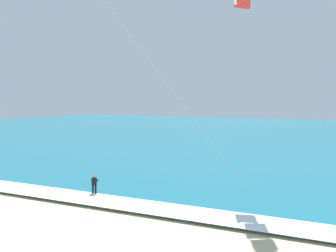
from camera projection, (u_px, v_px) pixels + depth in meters
The scene contains 4 objects.
sea at pixel (309, 136), 78.71m from camera, with size 200.00×120.00×0.20m, color #146075.
surf_foam at pixel (150, 207), 26.77m from camera, with size 200.00×2.93×0.04m, color white.
surfboard at pixel (94, 197), 30.46m from camera, with size 1.02×1.45×0.09m.
kitesurfer at pixel (94, 184), 30.42m from camera, with size 0.67×0.66×1.69m.
Camera 1 is at (13.42, -9.20, 7.24)m, focal length 44.59 mm.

